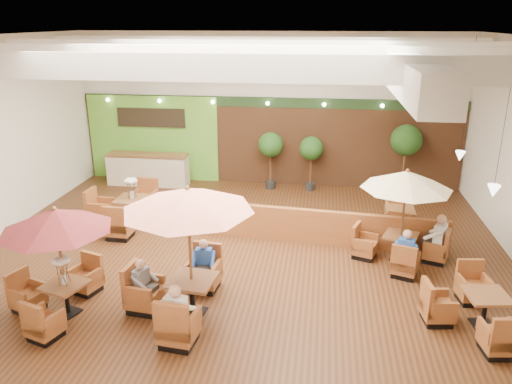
% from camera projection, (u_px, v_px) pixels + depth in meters
% --- Properties ---
extents(room, '(14.04, 14.00, 5.52)m').
position_uv_depth(room, '(258.00, 108.00, 13.35)').
color(room, '#381E0F').
rests_on(room, ground).
extents(service_counter, '(3.00, 0.75, 1.18)m').
position_uv_depth(service_counter, '(148.00, 170.00, 18.59)').
color(service_counter, beige).
rests_on(service_counter, ground).
extents(booth_divider, '(6.99, 0.83, 0.97)m').
position_uv_depth(booth_divider, '(316.00, 227.00, 13.71)').
color(booth_divider, brown).
rests_on(booth_divider, ground).
extents(table_0, '(2.36, 2.49, 2.42)m').
position_uv_depth(table_0, '(56.00, 238.00, 9.99)').
color(table_0, brown).
rests_on(table_0, ground).
extents(table_1, '(2.74, 2.85, 2.85)m').
position_uv_depth(table_1, '(185.00, 224.00, 9.88)').
color(table_1, brown).
rests_on(table_1, ground).
extents(table_2, '(2.52, 2.52, 2.45)m').
position_uv_depth(table_2, '(405.00, 198.00, 12.36)').
color(table_2, brown).
rests_on(table_2, ground).
extents(table_3, '(1.88, 2.80, 1.61)m').
position_uv_depth(table_3, '(124.00, 209.00, 15.04)').
color(table_3, brown).
rests_on(table_3, ground).
extents(table_4, '(1.70, 2.49, 0.91)m').
position_uv_depth(table_4, '(471.00, 310.00, 10.06)').
color(table_4, brown).
rests_on(table_4, ground).
extents(table_5, '(0.85, 2.44, 0.91)m').
position_uv_depth(table_5, '(399.00, 221.00, 14.48)').
color(table_5, brown).
rests_on(table_5, ground).
extents(topiary_0, '(0.90, 0.90, 2.09)m').
position_uv_depth(topiary_0, '(271.00, 147.00, 17.86)').
color(topiary_0, black).
rests_on(topiary_0, ground).
extents(topiary_1, '(0.85, 0.85, 1.98)m').
position_uv_depth(topiary_1, '(311.00, 151.00, 17.70)').
color(topiary_1, black).
rests_on(topiary_1, ground).
extents(topiary_2, '(1.07, 1.07, 2.49)m').
position_uv_depth(topiary_2, '(406.00, 143.00, 17.15)').
color(topiary_2, black).
rests_on(topiary_2, ground).
extents(diner_0, '(0.44, 0.38, 0.84)m').
position_uv_depth(diner_0, '(177.00, 309.00, 9.30)').
color(diner_0, white).
rests_on(diner_0, ground).
extents(diner_1, '(0.38, 0.31, 0.75)m').
position_uv_depth(diner_1, '(204.00, 260.00, 11.27)').
color(diner_1, '#2751AA').
rests_on(diner_1, ground).
extents(diner_2, '(0.35, 0.39, 0.72)m').
position_uv_depth(diner_2, '(143.00, 280.00, 10.43)').
color(diner_2, slate).
rests_on(diner_2, ground).
extents(diner_3, '(0.42, 0.38, 0.77)m').
position_uv_depth(diner_3, '(406.00, 248.00, 11.83)').
color(diner_3, '#2751AA').
rests_on(diner_3, ground).
extents(diner_4, '(0.45, 0.47, 0.84)m').
position_uv_depth(diner_4, '(438.00, 234.00, 12.54)').
color(diner_4, white).
rests_on(diner_4, ground).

